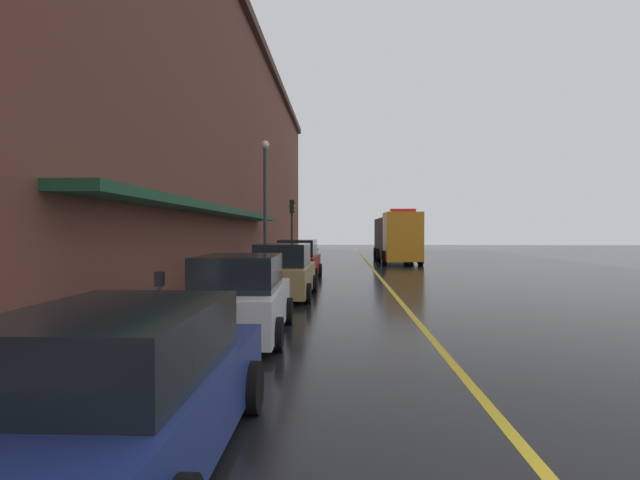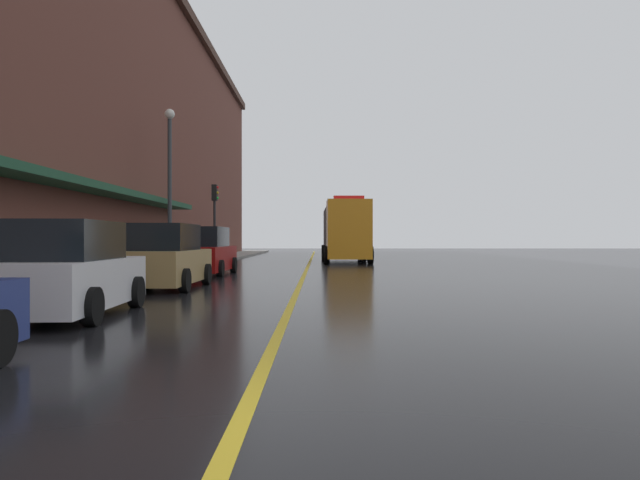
% 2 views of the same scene
% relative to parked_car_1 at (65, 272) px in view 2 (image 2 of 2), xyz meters
% --- Properties ---
extents(ground_plane, '(112.00, 112.00, 0.00)m').
position_rel_parked_car_1_xyz_m(ground_plane, '(4.04, 18.55, -0.82)').
color(ground_plane, black).
extents(sidewalk_left, '(2.40, 70.00, 0.15)m').
position_rel_parked_car_1_xyz_m(sidewalk_left, '(-2.16, 18.55, -0.74)').
color(sidewalk_left, gray).
rests_on(sidewalk_left, ground).
extents(lane_center_stripe, '(0.16, 70.00, 0.01)m').
position_rel_parked_car_1_xyz_m(lane_center_stripe, '(4.04, 18.55, -0.81)').
color(lane_center_stripe, gold).
rests_on(lane_center_stripe, ground).
extents(brick_building_left, '(13.82, 64.00, 15.23)m').
position_rel_parked_car_1_xyz_m(brick_building_left, '(-9.68, 17.55, 6.81)').
color(brick_building_left, brown).
rests_on(brick_building_left, ground).
extents(parked_car_1, '(2.15, 4.30, 1.75)m').
position_rel_parked_car_1_xyz_m(parked_car_1, '(0.00, 0.00, 0.00)').
color(parked_car_1, silver).
rests_on(parked_car_1, ground).
extents(parked_car_2, '(2.11, 4.56, 1.84)m').
position_rel_parked_car_1_xyz_m(parked_car_2, '(0.18, 6.11, 0.04)').
color(parked_car_2, '#A5844C').
rests_on(parked_car_2, ground).
extents(parked_car_3, '(2.09, 4.77, 1.88)m').
position_rel_parked_car_1_xyz_m(parked_car_3, '(0.11, 12.37, 0.06)').
color(parked_car_3, maroon).
rests_on(parked_car_3, ground).
extents(utility_truck, '(2.89, 9.32, 3.82)m').
position_rel_parked_car_1_xyz_m(utility_truck, '(6.21, 25.51, 1.00)').
color(utility_truck, orange).
rests_on(utility_truck, ground).
extents(parking_meter_1, '(0.14, 0.18, 1.33)m').
position_rel_parked_car_1_xyz_m(parking_meter_1, '(-1.31, 5.26, 0.24)').
color(parking_meter_1, '#4C4C51').
rests_on(parking_meter_1, sidewalk_left).
extents(street_lamp_left, '(0.44, 0.44, 6.94)m').
position_rel_parked_car_1_xyz_m(street_lamp_left, '(-1.91, 14.92, 3.58)').
color(street_lamp_left, '#33383D').
rests_on(street_lamp_left, sidewalk_left).
extents(traffic_light_near, '(0.38, 0.36, 4.30)m').
position_rel_parked_car_1_xyz_m(traffic_light_near, '(-1.24, 22.23, 2.34)').
color(traffic_light_near, '#232326').
rests_on(traffic_light_near, sidewalk_left).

